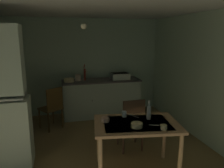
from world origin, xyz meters
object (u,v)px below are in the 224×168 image
object	(u,v)px
sink_basin	(120,76)
mixing_bowl_counter	(69,80)
mug_tall	(164,127)
dining_table	(136,129)
serving_bowl_wide	(105,120)
chair_by_counter	(52,107)
chair_far_side	(131,124)
hand_pump	(85,73)
glass_bottle	(149,112)

from	to	relation	value
sink_basin	mixing_bowl_counter	bearing A→B (deg)	-177.72
mixing_bowl_counter	mug_tall	xyz separation A→B (m)	(1.04, -2.70, -0.15)
dining_table	serving_bowl_wide	world-z (taller)	serving_bowl_wide
mixing_bowl_counter	mug_tall	world-z (taller)	mixing_bowl_counter
sink_basin	chair_by_counter	bearing A→B (deg)	-160.67
sink_basin	serving_bowl_wide	xyz separation A→B (m)	(-0.89, -2.30, -0.19)
chair_far_side	mug_tall	size ratio (longest dim) A/B	11.21
dining_table	chair_far_side	xyz separation A→B (m)	(0.14, 0.61, -0.18)
serving_bowl_wide	dining_table	bearing A→B (deg)	-20.36
sink_basin	hand_pump	xyz separation A→B (m)	(-0.87, 0.05, 0.09)
chair_far_side	dining_table	bearing A→B (deg)	-103.01
chair_by_counter	serving_bowl_wide	world-z (taller)	chair_by_counter
hand_pump	chair_by_counter	world-z (taller)	hand_pump
chair_far_side	glass_bottle	world-z (taller)	glass_bottle
chair_far_side	glass_bottle	distance (m)	0.65
chair_by_counter	glass_bottle	xyz separation A→B (m)	(1.40, -1.78, 0.39)
hand_pump	serving_bowl_wide	xyz separation A→B (m)	(-0.02, -2.34, -0.28)
chair_by_counter	hand_pump	bearing A→B (deg)	38.53
dining_table	chair_by_counter	xyz separation A→B (m)	(-1.18, 1.87, -0.18)
mixing_bowl_counter	chair_far_side	distance (m)	2.07
mug_tall	glass_bottle	world-z (taller)	glass_bottle
sink_basin	serving_bowl_wide	world-z (taller)	sink_basin
glass_bottle	sink_basin	bearing A→B (deg)	83.85
chair_far_side	glass_bottle	xyz separation A→B (m)	(0.08, -0.52, 0.39)
dining_table	mug_tall	xyz separation A→B (m)	(0.26, -0.29, 0.13)
chair_far_side	mug_tall	distance (m)	0.96
hand_pump	glass_bottle	bearing A→B (deg)	-75.65
serving_bowl_wide	glass_bottle	bearing A→B (deg)	-5.73
sink_basin	chair_far_side	xyz separation A→B (m)	(-0.33, -1.84, -0.49)
serving_bowl_wide	glass_bottle	xyz separation A→B (m)	(0.64, -0.06, 0.09)
dining_table	glass_bottle	bearing A→B (deg)	22.48
hand_pump	mixing_bowl_counter	bearing A→B (deg)	-166.06
serving_bowl_wide	glass_bottle	distance (m)	0.64
hand_pump	serving_bowl_wide	size ratio (longest dim) A/B	3.42
mug_tall	dining_table	bearing A→B (deg)	131.84
sink_basin	chair_far_side	size ratio (longest dim) A/B	0.47
hand_pump	serving_bowl_wide	world-z (taller)	hand_pump
dining_table	chair_far_side	world-z (taller)	chair_far_side
sink_basin	serving_bowl_wide	size ratio (longest dim) A/B	3.86
chair_by_counter	glass_bottle	bearing A→B (deg)	-51.78
chair_by_counter	dining_table	bearing A→B (deg)	-57.70
sink_basin	glass_bottle	size ratio (longest dim) A/B	1.56
sink_basin	mixing_bowl_counter	world-z (taller)	sink_basin
chair_far_side	mug_tall	world-z (taller)	chair_far_side
hand_pump	chair_by_counter	size ratio (longest dim) A/B	0.43
dining_table	mixing_bowl_counter	bearing A→B (deg)	107.98
hand_pump	chair_far_side	world-z (taller)	hand_pump
chair_far_side	sink_basin	bearing A→B (deg)	79.77
mixing_bowl_counter	dining_table	xyz separation A→B (m)	(0.78, -2.40, -0.28)
mixing_bowl_counter	chair_by_counter	distance (m)	0.81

